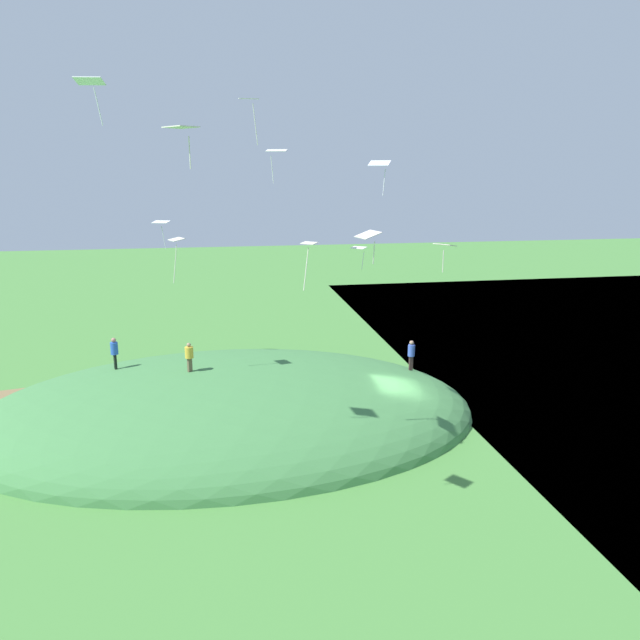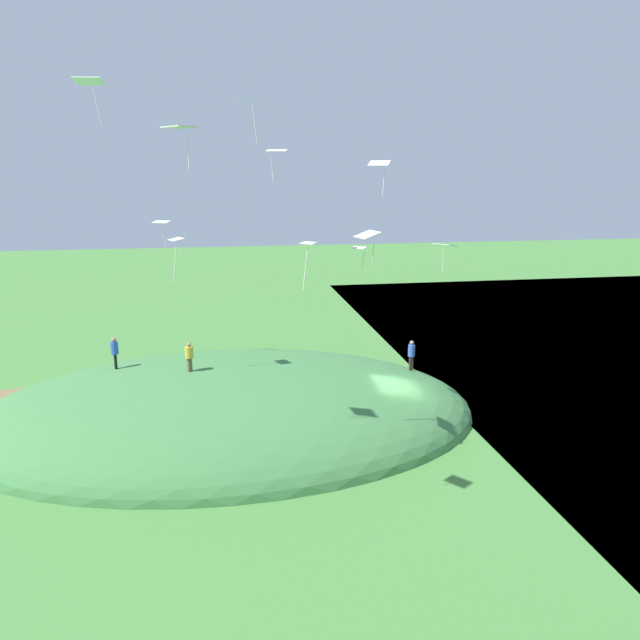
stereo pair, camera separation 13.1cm
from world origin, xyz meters
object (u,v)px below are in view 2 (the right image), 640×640
at_px(kite_2, 359,249).
at_px(kite_6, 276,152).
at_px(kite_7, 308,247).
at_px(person_near_shore, 189,354).
at_px(kite_10, 176,243).
at_px(kite_0, 380,165).
at_px(kite_3, 368,235).
at_px(kite_9, 180,129).
at_px(person_on_hilltop, 411,352).
at_px(kite_4, 249,102).
at_px(kite_1, 89,83).
at_px(person_walking_path, 115,349).
at_px(kite_5, 162,223).
at_px(kite_8, 445,246).

relative_size(kite_2, kite_6, 0.73).
xyz_separation_m(kite_6, kite_7, (-0.47, 7.96, -4.02)).
height_order(person_near_shore, kite_10, kite_10).
relative_size(kite_0, kite_3, 1.16).
bearing_deg(kite_9, person_on_hilltop, -133.29).
xyz_separation_m(kite_4, kite_10, (3.63, -2.77, -6.39)).
relative_size(kite_1, kite_7, 0.80).
xyz_separation_m(person_on_hilltop, kite_4, (9.35, 4.58, 13.22)).
height_order(person_on_hilltop, kite_2, kite_2).
xyz_separation_m(person_walking_path, kite_4, (-7.40, 5.17, 12.42)).
bearing_deg(kite_9, kite_5, -82.48).
relative_size(person_walking_path, kite_3, 1.30).
height_order(kite_0, kite_4, kite_4).
bearing_deg(kite_4, person_on_hilltop, -153.88).
bearing_deg(kite_5, kite_7, 121.95).
xyz_separation_m(kite_4, kite_6, (-1.60, -4.60, -1.96)).
bearing_deg(person_walking_path, kite_10, -145.78).
bearing_deg(person_on_hilltop, kite_9, 39.76).
bearing_deg(kite_1, kite_9, 131.08).
height_order(kite_0, kite_8, kite_0).
relative_size(kite_5, kite_9, 1.28).
xyz_separation_m(kite_6, kite_10, (5.24, 1.83, -4.42)).
height_order(person_near_shore, kite_1, kite_1).
relative_size(person_near_shore, person_on_hilltop, 0.87).
height_order(kite_2, kite_5, kite_5).
distance_m(kite_4, kite_6, 5.25).
relative_size(kite_6, kite_10, 0.79).
bearing_deg(kite_7, kite_5, -58.05).
height_order(person_on_hilltop, kite_8, kite_8).
bearing_deg(kite_0, kite_9, 42.41).
relative_size(person_near_shore, person_walking_path, 0.88).
distance_m(kite_0, kite_2, 7.52).
xyz_separation_m(kite_5, kite_7, (-6.75, 10.83, -0.18)).
xyz_separation_m(person_on_hilltop, kite_10, (12.98, 1.81, 6.83)).
bearing_deg(kite_7, kite_8, -148.15).
bearing_deg(kite_5, kite_0, 143.23).
bearing_deg(kite_4, kite_2, -138.80).
relative_size(kite_0, kite_10, 0.71).
distance_m(person_on_hilltop, kite_1, 22.10).
relative_size(kite_0, kite_1, 0.98).
bearing_deg(person_near_shore, person_on_hilltop, -35.03).
bearing_deg(kite_4, kite_10, -37.32).
relative_size(kite_0, kite_8, 1.08).
distance_m(person_walking_path, kite_10, 7.51).
bearing_deg(person_on_hilltop, kite_7, 40.59).
height_order(person_on_hilltop, kite_9, kite_9).
bearing_deg(kite_6, kite_7, 93.37).
relative_size(kite_0, kite_5, 0.97).
xyz_separation_m(person_walking_path, kite_10, (-3.77, 2.40, 6.03)).
distance_m(kite_2, kite_6, 7.15).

